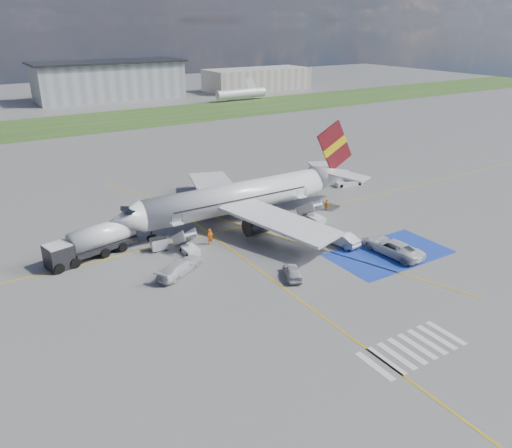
{
  "coord_description": "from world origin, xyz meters",
  "views": [
    {
      "loc": [
        -30.79,
        -40.05,
        25.05
      ],
      "look_at": [
        -2.84,
        4.57,
        3.5
      ],
      "focal_mm": 35.0,
      "sensor_mm": 36.0,
      "label": 1
    }
  ],
  "objects_px": {
    "car_silver_a": "(293,272)",
    "van_white_b": "(180,265)",
    "van_white_a": "(392,245)",
    "airliner": "(246,196)",
    "belt_loader": "(349,183)",
    "car_silver_b": "(340,238)",
    "gpu_cart": "(159,245)",
    "fuel_tanker": "(93,244)"
  },
  "relations": [
    {
      "from": "airliner",
      "to": "belt_loader",
      "type": "xyz_separation_m",
      "value": [
        21.93,
        3.96,
        -3.02
      ]
    },
    {
      "from": "fuel_tanker",
      "to": "car_silver_a",
      "type": "xyz_separation_m",
      "value": [
        16.26,
        -16.26,
        -0.82
      ]
    },
    {
      "from": "fuel_tanker",
      "to": "van_white_a",
      "type": "distance_m",
      "value": 34.25
    },
    {
      "from": "fuel_tanker",
      "to": "car_silver_a",
      "type": "relative_size",
      "value": 2.72
    },
    {
      "from": "gpu_cart",
      "to": "car_silver_b",
      "type": "distance_m",
      "value": 21.56
    },
    {
      "from": "car_silver_a",
      "to": "van_white_a",
      "type": "bearing_deg",
      "value": -161.43
    },
    {
      "from": "fuel_tanker",
      "to": "van_white_b",
      "type": "bearing_deg",
      "value": -66.47
    },
    {
      "from": "belt_loader",
      "to": "car_silver_b",
      "type": "xyz_separation_m",
      "value": [
        -16.63,
        -17.1,
        0.44
      ]
    },
    {
      "from": "gpu_cart",
      "to": "van_white_a",
      "type": "height_order",
      "value": "van_white_a"
    },
    {
      "from": "airliner",
      "to": "van_white_a",
      "type": "distance_m",
      "value": 20.23
    },
    {
      "from": "car_silver_a",
      "to": "van_white_b",
      "type": "xyz_separation_m",
      "value": [
        -9.57,
        7.18,
        0.3
      ]
    },
    {
      "from": "airliner",
      "to": "van_white_b",
      "type": "relative_size",
      "value": 7.4
    },
    {
      "from": "fuel_tanker",
      "to": "car_silver_b",
      "type": "relative_size",
      "value": 2.18
    },
    {
      "from": "fuel_tanker",
      "to": "airliner",
      "type": "bearing_deg",
      "value": -11.29
    },
    {
      "from": "airliner",
      "to": "car_silver_a",
      "type": "xyz_separation_m",
      "value": [
        -4.44,
        -16.81,
        -2.72
      ]
    },
    {
      "from": "van_white_a",
      "to": "car_silver_a",
      "type": "bearing_deg",
      "value": -9.96
    },
    {
      "from": "airliner",
      "to": "gpu_cart",
      "type": "height_order",
      "value": "airliner"
    },
    {
      "from": "airliner",
      "to": "gpu_cart",
      "type": "distance_m",
      "value": 14.33
    },
    {
      "from": "belt_loader",
      "to": "van_white_b",
      "type": "bearing_deg",
      "value": -149.09
    },
    {
      "from": "car_silver_a",
      "to": "belt_loader",
      "type": "bearing_deg",
      "value": -117.52
    },
    {
      "from": "airliner",
      "to": "car_silver_a",
      "type": "distance_m",
      "value": 17.6
    },
    {
      "from": "car_silver_a",
      "to": "airliner",
      "type": "bearing_deg",
      "value": -80.56
    },
    {
      "from": "airliner",
      "to": "van_white_b",
      "type": "distance_m",
      "value": 17.18
    },
    {
      "from": "belt_loader",
      "to": "car_silver_a",
      "type": "bearing_deg",
      "value": -131.59
    },
    {
      "from": "car_silver_a",
      "to": "van_white_a",
      "type": "distance_m",
      "value": 13.22
    },
    {
      "from": "airliner",
      "to": "gpu_cart",
      "type": "relative_size",
      "value": 18.61
    },
    {
      "from": "fuel_tanker",
      "to": "car_silver_a",
      "type": "distance_m",
      "value": 23.0
    },
    {
      "from": "fuel_tanker",
      "to": "gpu_cart",
      "type": "xyz_separation_m",
      "value": [
        6.95,
        -2.48,
        -0.79
      ]
    },
    {
      "from": "car_silver_a",
      "to": "van_white_b",
      "type": "relative_size",
      "value": 0.79
    },
    {
      "from": "fuel_tanker",
      "to": "gpu_cart",
      "type": "relative_size",
      "value": 5.43
    },
    {
      "from": "belt_loader",
      "to": "car_silver_b",
      "type": "distance_m",
      "value": 23.86
    },
    {
      "from": "gpu_cart",
      "to": "car_silver_a",
      "type": "bearing_deg",
      "value": -51.38
    },
    {
      "from": "gpu_cart",
      "to": "car_silver_a",
      "type": "height_order",
      "value": "gpu_cart"
    },
    {
      "from": "belt_loader",
      "to": "van_white_a",
      "type": "distance_m",
      "value": 25.75
    },
    {
      "from": "car_silver_a",
      "to": "van_white_a",
      "type": "relative_size",
      "value": 0.66
    },
    {
      "from": "gpu_cart",
      "to": "belt_loader",
      "type": "xyz_separation_m",
      "value": [
        35.67,
        7.0,
        -0.34
      ]
    },
    {
      "from": "airliner",
      "to": "van_white_a",
      "type": "xyz_separation_m",
      "value": [
        8.71,
        -18.12,
        -2.27
      ]
    },
    {
      "from": "fuel_tanker",
      "to": "van_white_a",
      "type": "xyz_separation_m",
      "value": [
        29.4,
        -17.56,
        -0.37
      ]
    },
    {
      "from": "car_silver_b",
      "to": "van_white_a",
      "type": "xyz_separation_m",
      "value": [
        3.41,
        -4.98,
        0.31
      ]
    },
    {
      "from": "belt_loader",
      "to": "van_white_b",
      "type": "distance_m",
      "value": 38.43
    },
    {
      "from": "car_silver_b",
      "to": "van_white_a",
      "type": "distance_m",
      "value": 6.05
    },
    {
      "from": "car_silver_b",
      "to": "van_white_a",
      "type": "relative_size",
      "value": 0.82
    }
  ]
}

